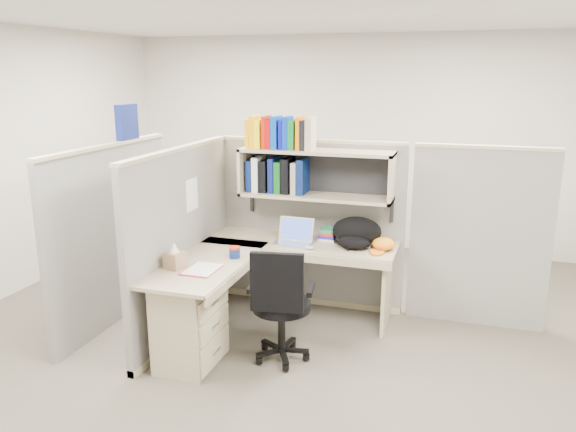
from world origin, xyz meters
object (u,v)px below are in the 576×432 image
(desk, at_px, (223,301))
(snack_canister, at_px, (235,252))
(laptop, at_px, (293,232))
(task_chair, at_px, (281,322))
(backpack, at_px, (356,233))

(desk, bearing_deg, snack_canister, 87.49)
(laptop, bearing_deg, task_chair, -78.14)
(laptop, height_order, task_chair, laptop)
(backpack, bearing_deg, task_chair, -134.92)
(backpack, distance_m, snack_canister, 1.09)
(laptop, relative_size, snack_canister, 3.37)
(desk, bearing_deg, task_chair, -3.80)
(laptop, bearing_deg, desk, -114.34)
(desk, relative_size, task_chair, 1.81)
(snack_canister, xyz_separation_m, task_chair, (0.50, -0.28, -0.44))
(laptop, height_order, snack_canister, laptop)
(desk, height_order, backpack, backpack)
(desk, distance_m, backpack, 1.32)
(desk, distance_m, snack_canister, 0.42)
(desk, height_order, task_chair, task_chair)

